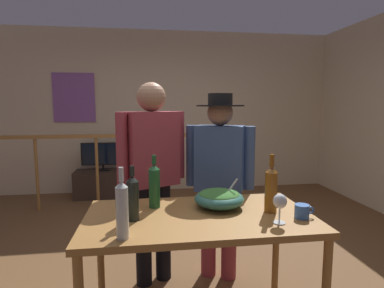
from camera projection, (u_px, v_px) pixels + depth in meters
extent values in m
plane|color=brown|center=(184.00, 268.00, 2.88)|extent=(7.65, 7.65, 0.00)
cube|color=beige|center=(166.00, 112.00, 5.44)|extent=(5.88, 0.10, 2.74)
cube|color=#8C549B|center=(74.00, 98.00, 5.14)|extent=(0.67, 0.03, 0.80)
cylinder|color=#9E6B33|center=(37.00, 175.00, 4.38)|extent=(0.04, 0.04, 1.03)
cylinder|color=#9E6B33|center=(97.00, 173.00, 4.50)|extent=(0.04, 0.04, 1.03)
cylinder|color=#9E6B33|center=(155.00, 172.00, 4.61)|extent=(0.04, 0.04, 1.03)
cylinder|color=#9E6B33|center=(209.00, 170.00, 4.72)|extent=(0.04, 0.04, 1.03)
cube|color=#9E6B33|center=(96.00, 136.00, 4.43)|extent=(3.37, 0.07, 0.05)
cube|color=#9E6B33|center=(209.00, 167.00, 4.72)|extent=(0.10, 0.10, 1.13)
cube|color=#38281E|center=(104.00, 184.00, 5.10)|extent=(0.90, 0.40, 0.44)
cube|color=black|center=(103.00, 170.00, 5.07)|extent=(0.20, 0.12, 0.02)
cylinder|color=black|center=(103.00, 167.00, 5.06)|extent=(0.03, 0.03, 0.08)
cube|color=black|center=(102.00, 154.00, 5.00)|extent=(0.65, 0.06, 0.36)
cube|color=black|center=(102.00, 154.00, 4.98)|extent=(0.60, 0.01, 0.33)
cube|color=#9E6B33|center=(199.00, 217.00, 1.96)|extent=(1.42, 0.77, 0.04)
cylinder|color=#9E6B33|center=(101.00, 259.00, 2.26)|extent=(0.05, 0.05, 0.77)
cylinder|color=#9E6B33|center=(276.00, 247.00, 2.45)|extent=(0.05, 0.05, 0.77)
ellipsoid|color=#337060|center=(219.00, 199.00, 2.09)|extent=(0.33, 0.33, 0.12)
ellipsoid|color=#38702D|center=(219.00, 194.00, 2.09)|extent=(0.27, 0.27, 0.05)
cylinder|color=silver|center=(229.00, 191.00, 2.10)|extent=(0.12, 0.01, 0.17)
cylinder|color=silver|center=(279.00, 223.00, 1.81)|extent=(0.07, 0.07, 0.01)
cylinder|color=silver|center=(279.00, 215.00, 1.81)|extent=(0.01, 0.01, 0.09)
ellipsoid|color=silver|center=(280.00, 201.00, 1.80)|extent=(0.08, 0.08, 0.09)
cylinder|color=black|center=(133.00, 201.00, 1.85)|extent=(0.07, 0.07, 0.24)
cone|color=black|center=(132.00, 179.00, 1.83)|extent=(0.07, 0.07, 0.03)
cylinder|color=black|center=(132.00, 171.00, 1.83)|extent=(0.03, 0.03, 0.06)
cylinder|color=brown|center=(271.00, 192.00, 1.99)|extent=(0.08, 0.08, 0.26)
cone|color=brown|center=(272.00, 170.00, 1.97)|extent=(0.08, 0.08, 0.04)
cylinder|color=brown|center=(272.00, 161.00, 1.97)|extent=(0.03, 0.03, 0.08)
cylinder|color=#1E5628|center=(154.00, 188.00, 2.08)|extent=(0.08, 0.08, 0.26)
cone|color=#1E5628|center=(154.00, 167.00, 2.06)|extent=(0.08, 0.08, 0.03)
cylinder|color=#1E5628|center=(154.00, 160.00, 2.06)|extent=(0.03, 0.03, 0.06)
cylinder|color=silver|center=(122.00, 213.00, 1.59)|extent=(0.06, 0.06, 0.27)
cone|color=silver|center=(121.00, 184.00, 1.57)|extent=(0.06, 0.06, 0.03)
cylinder|color=silver|center=(121.00, 174.00, 1.57)|extent=(0.02, 0.02, 0.07)
cylinder|color=#3866B2|center=(302.00, 211.00, 1.89)|extent=(0.09, 0.09, 0.08)
torus|color=#3866B2|center=(310.00, 210.00, 1.90)|extent=(0.05, 0.01, 0.05)
cylinder|color=black|center=(163.00, 231.00, 2.67)|extent=(0.13, 0.13, 0.85)
cylinder|color=black|center=(143.00, 236.00, 2.58)|extent=(0.13, 0.13, 0.85)
cube|color=#9E3842|center=(152.00, 149.00, 2.53)|extent=(0.46, 0.36, 0.60)
cylinder|color=#9E3842|center=(179.00, 145.00, 2.66)|extent=(0.09, 0.09, 0.57)
cylinder|color=#9E3842|center=(122.00, 149.00, 2.40)|extent=(0.09, 0.09, 0.57)
sphere|color=#A37556|center=(151.00, 97.00, 2.48)|extent=(0.23, 0.23, 0.23)
cylinder|color=#9E3842|center=(229.00, 235.00, 2.68)|extent=(0.13, 0.13, 0.78)
cylinder|color=#9E3842|center=(209.00, 232.00, 2.73)|extent=(0.13, 0.13, 0.78)
cube|color=#3D5684|center=(220.00, 158.00, 2.62)|extent=(0.45, 0.36, 0.55)
cylinder|color=#3D5684|center=(249.00, 158.00, 2.56)|extent=(0.09, 0.09, 0.52)
cylinder|color=#3D5684|center=(191.00, 155.00, 2.69)|extent=(0.09, 0.09, 0.52)
sphere|color=#A37556|center=(220.00, 113.00, 2.58)|extent=(0.21, 0.21, 0.21)
cylinder|color=black|center=(220.00, 106.00, 2.57)|extent=(0.40, 0.40, 0.01)
cylinder|color=black|center=(220.00, 100.00, 2.56)|extent=(0.20, 0.20, 0.10)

